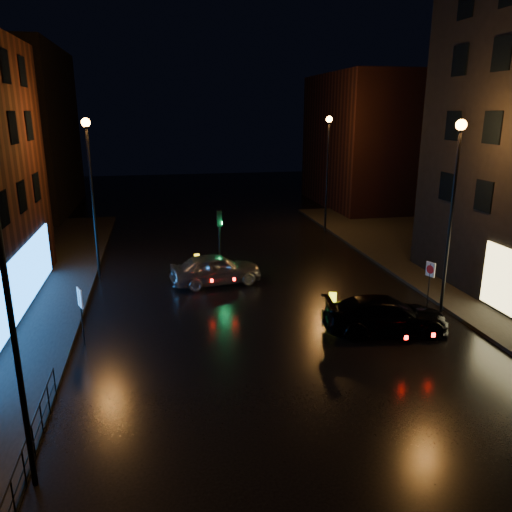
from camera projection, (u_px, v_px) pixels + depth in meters
The scene contains 15 objects.
ground at pixel (317, 403), 15.43m from camera, with size 120.00×120.00×0.00m, color black.
building_far_left at pixel (19, 132), 43.39m from camera, with size 8.00×16.00×14.00m, color black.
building_far_right at pixel (366, 141), 46.74m from camera, with size 8.00×14.00×12.00m, color black.
street_lamp_lnear at pixel (3, 265), 10.52m from camera, with size 0.44×0.44×8.37m.
street_lamp_lfar at pixel (90, 175), 25.58m from camera, with size 0.44×0.44×8.37m.
street_lamp_rnear at pixel (454, 188), 21.01m from camera, with size 0.44×0.44×8.37m.
street_lamp_rfar at pixel (328, 156), 36.08m from camera, with size 0.44×0.44×8.37m.
traffic_signal at pixel (220, 261), 28.25m from camera, with size 1.40×2.40×3.45m.
guard_railing at pixel (32, 434), 12.77m from camera, with size 0.05×6.04×1.00m.
silver_hatchback at pixel (216, 269), 25.93m from camera, with size 1.89×4.70×1.60m, color #ABAEB3.
dark_sedan at pixel (386, 315), 20.21m from camera, with size 2.05×5.04×1.46m, color black.
bollard_near at pixel (332, 313), 21.70m from camera, with size 1.25×1.54×1.16m.
bollard_far at pixel (197, 267), 28.11m from camera, with size 0.92×1.24×1.00m.
road_sign_left at pixel (80, 303), 18.92m from camera, with size 0.26×0.53×2.27m.
road_sign_right at pixel (430, 273), 22.84m from camera, with size 0.21×0.49×2.07m.
Camera 1 is at (-4.55, -12.91, 8.67)m, focal length 35.00 mm.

